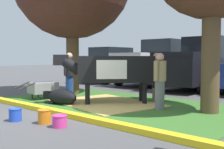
{
  "coord_description": "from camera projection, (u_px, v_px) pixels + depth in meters",
  "views": [
    {
      "loc": [
        5.97,
        -4.5,
        1.44
      ],
      "look_at": [
        0.01,
        2.03,
        0.9
      ],
      "focal_mm": 45.01,
      "sensor_mm": 36.0,
      "label": 1
    }
  ],
  "objects": [
    {
      "name": "ground_plane",
      "position": [
        60.0,
        112.0,
        7.42
      ],
      "size": [
        80.0,
        80.0,
        0.0
      ],
      "primitive_type": "plane",
      "color": "#4C4C4F"
    },
    {
      "name": "grass_island",
      "position": [
        117.0,
        103.0,
        8.73
      ],
      "size": [
        7.73,
        4.23,
        0.02
      ],
      "primitive_type": "cube",
      "color": "#386B28",
      "rests_on": "ground"
    },
    {
      "name": "curb_yellow",
      "position": [
        58.0,
        112.0,
        7.05
      ],
      "size": [
        8.93,
        0.24,
        0.12
      ],
      "primitive_type": "cube",
      "color": "yellow",
      "rests_on": "ground"
    },
    {
      "name": "hay_bedding",
      "position": [
        105.0,
        103.0,
        8.68
      ],
      "size": [
        3.59,
        2.95,
        0.04
      ],
      "primitive_type": "cube",
      "rotation": [
        0.0,
        0.0,
        -0.19
      ],
      "color": "tan",
      "rests_on": "ground"
    },
    {
      "name": "cow_holstein",
      "position": [
        112.0,
        69.0,
        8.6
      ],
      "size": [
        2.38,
        2.58,
        1.52
      ],
      "color": "black",
      "rests_on": "ground"
    },
    {
      "name": "calf_lying",
      "position": [
        61.0,
        97.0,
        8.53
      ],
      "size": [
        1.33,
        0.61,
        0.48
      ],
      "color": "black",
      "rests_on": "ground"
    },
    {
      "name": "person_handler",
      "position": [
        69.0,
        75.0,
        9.42
      ],
      "size": [
        0.34,
        0.52,
        1.6
      ],
      "color": "#23478C",
      "rests_on": "ground"
    },
    {
      "name": "person_visitor_near",
      "position": [
        160.0,
        80.0,
        7.64
      ],
      "size": [
        0.34,
        0.52,
        1.56
      ],
      "color": "slate",
      "rests_on": "ground"
    },
    {
      "name": "person_visitor_far",
      "position": [
        156.0,
        75.0,
        9.49
      ],
      "size": [
        0.52,
        0.34,
        1.59
      ],
      "color": "#9E7F5B",
      "rests_on": "ground"
    },
    {
      "name": "wheelbarrow",
      "position": [
        44.0,
        88.0,
        9.63
      ],
      "size": [
        0.7,
        1.62,
        0.63
      ],
      "color": "gray",
      "rests_on": "ground"
    },
    {
      "name": "bucket_blue",
      "position": [
        15.0,
        114.0,
        6.34
      ],
      "size": [
        0.31,
        0.31,
        0.29
      ],
      "color": "blue",
      "rests_on": "ground"
    },
    {
      "name": "bucket_orange",
      "position": [
        44.0,
        116.0,
        6.1
      ],
      "size": [
        0.3,
        0.3,
        0.31
      ],
      "color": "orange",
      "rests_on": "ground"
    },
    {
      "name": "bucket_pink",
      "position": [
        60.0,
        121.0,
        5.78
      ],
      "size": [
        0.33,
        0.33,
        0.25
      ],
      "color": "#EA3893",
      "rests_on": "ground"
    },
    {
      "name": "sedan_silver",
      "position": [
        111.0,
        65.0,
        16.51
      ],
      "size": [
        2.07,
        4.42,
        2.02
      ],
      "color": "silver",
      "rests_on": "ground"
    },
    {
      "name": "pickup_truck_maroon",
      "position": [
        155.0,
        64.0,
        14.96
      ],
      "size": [
        2.28,
        5.43,
        2.42
      ],
      "color": "silver",
      "rests_on": "ground"
    },
    {
      "name": "pickup_truck_black",
      "position": [
        199.0,
        64.0,
        12.95
      ],
      "size": [
        2.28,
        5.43,
        2.42
      ],
      "color": "black",
      "rests_on": "ground"
    }
  ]
}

